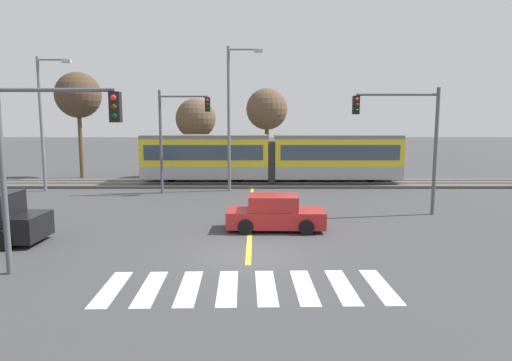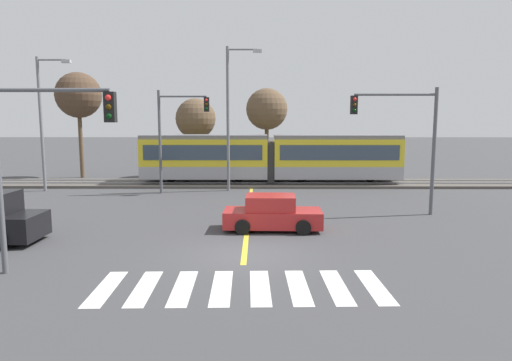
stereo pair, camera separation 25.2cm
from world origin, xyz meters
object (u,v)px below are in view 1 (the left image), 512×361
(traffic_light_far_left, at_px, (174,126))
(street_lamp_centre, at_px, (230,111))
(light_rail_tram, at_px, (269,157))
(bare_tree_east, at_px, (265,110))
(bare_tree_west, at_px, (194,119))
(street_lamp_west, at_px, (42,116))
(traffic_light_mid_right, at_px, (406,130))
(traffic_light_near_left, at_px, (40,145))
(sedan_crossing, at_px, (273,214))
(bare_tree_far_west, at_px, (76,96))

(traffic_light_far_left, height_order, street_lamp_centre, street_lamp_centre)
(light_rail_tram, relative_size, bare_tree_east, 2.57)
(bare_tree_east, bearing_deg, bare_tree_west, 179.87)
(street_lamp_west, bearing_deg, traffic_light_far_left, -5.93)
(traffic_light_mid_right, relative_size, traffic_light_near_left, 1.04)
(traffic_light_mid_right, distance_m, traffic_light_near_left, 16.47)
(traffic_light_mid_right, relative_size, street_lamp_centre, 0.67)
(traffic_light_mid_right, bearing_deg, sedan_crossing, -154.23)
(light_rail_tram, distance_m, bare_tree_west, 7.97)
(sedan_crossing, xyz_separation_m, bare_tree_west, (-5.73, 18.03, 4.03))
(traffic_light_mid_right, distance_m, bare_tree_east, 16.26)
(sedan_crossing, distance_m, bare_tree_east, 18.64)
(traffic_light_near_left, xyz_separation_m, street_lamp_centre, (4.84, 16.39, 1.28))
(street_lamp_west, distance_m, street_lamp_centre, 12.19)
(light_rail_tram, height_order, street_lamp_centre, street_lamp_centre)
(light_rail_tram, relative_size, traffic_light_near_left, 3.06)
(traffic_light_mid_right, distance_m, traffic_light_far_left, 14.05)
(sedan_crossing, height_order, bare_tree_west, bare_tree_west)
(bare_tree_far_west, bearing_deg, light_rail_tram, -14.36)
(traffic_light_near_left, xyz_separation_m, bare_tree_far_west, (-7.70, 23.05, 2.56))
(light_rail_tram, bearing_deg, traffic_light_mid_right, -58.28)
(traffic_light_far_left, relative_size, bare_tree_far_west, 0.78)
(traffic_light_mid_right, bearing_deg, traffic_light_near_left, -147.51)
(street_lamp_west, relative_size, bare_tree_far_west, 1.03)
(bare_tree_far_west, bearing_deg, traffic_light_near_left, -71.52)
(light_rail_tram, bearing_deg, traffic_light_near_left, -111.41)
(bare_tree_far_west, bearing_deg, street_lamp_west, -87.00)
(light_rail_tram, height_order, sedan_crossing, light_rail_tram)
(traffic_light_far_left, distance_m, bare_tree_far_west, 12.19)
(bare_tree_east, bearing_deg, sedan_crossing, -90.15)
(traffic_light_far_left, height_order, bare_tree_east, bare_tree_east)
(traffic_light_far_left, height_order, street_lamp_west, street_lamp_west)
(light_rail_tram, relative_size, traffic_light_mid_right, 2.94)
(bare_tree_west, bearing_deg, light_rail_tram, -36.94)
(traffic_light_mid_right, bearing_deg, bare_tree_far_west, 146.65)
(sedan_crossing, relative_size, traffic_light_near_left, 0.70)
(traffic_light_far_left, relative_size, street_lamp_centre, 0.70)
(traffic_light_near_left, height_order, bare_tree_far_west, bare_tree_far_west)
(light_rail_tram, height_order, traffic_light_mid_right, traffic_light_mid_right)
(sedan_crossing, height_order, traffic_light_far_left, traffic_light_far_left)
(bare_tree_far_west, relative_size, bare_tree_east, 1.17)
(sedan_crossing, height_order, traffic_light_mid_right, traffic_light_mid_right)
(sedan_crossing, height_order, bare_tree_east, bare_tree_east)
(traffic_light_mid_right, bearing_deg, street_lamp_centre, 140.15)
(street_lamp_centre, relative_size, bare_tree_east, 1.30)
(bare_tree_west, bearing_deg, bare_tree_east, -0.13)
(sedan_crossing, xyz_separation_m, street_lamp_west, (-14.59, 10.54, 4.24))
(light_rail_tram, height_order, bare_tree_east, bare_tree_east)
(traffic_light_near_left, bearing_deg, street_lamp_centre, 73.55)
(street_lamp_west, bearing_deg, traffic_light_near_left, -65.59)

